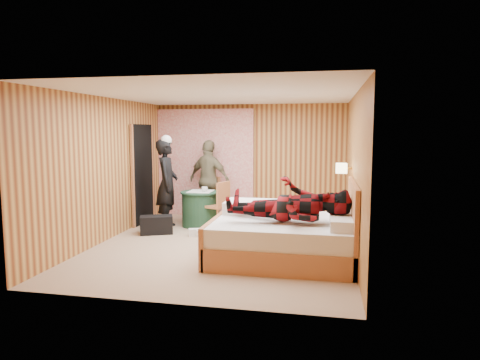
% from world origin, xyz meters
% --- Properties ---
extents(floor, '(4.20, 5.00, 0.01)m').
position_xyz_m(floor, '(0.00, 0.00, 0.00)').
color(floor, '#9D8067').
rests_on(floor, ground).
extents(ceiling, '(4.20, 5.00, 0.01)m').
position_xyz_m(ceiling, '(0.00, 0.00, 2.50)').
color(ceiling, white).
rests_on(ceiling, wall_back).
extents(wall_back, '(4.20, 0.02, 2.50)m').
position_xyz_m(wall_back, '(0.00, 2.50, 1.25)').
color(wall_back, tan).
rests_on(wall_back, floor).
extents(wall_left, '(0.02, 5.00, 2.50)m').
position_xyz_m(wall_left, '(-2.10, 0.00, 1.25)').
color(wall_left, tan).
rests_on(wall_left, floor).
extents(wall_right, '(0.02, 5.00, 2.50)m').
position_xyz_m(wall_right, '(2.10, 0.00, 1.25)').
color(wall_right, tan).
rests_on(wall_right, floor).
extents(curtain, '(2.20, 0.08, 2.40)m').
position_xyz_m(curtain, '(-1.00, 2.43, 1.20)').
color(curtain, silver).
rests_on(curtain, floor).
extents(doorway, '(0.06, 0.90, 2.05)m').
position_xyz_m(doorway, '(-2.06, 1.40, 1.02)').
color(doorway, black).
rests_on(doorway, floor).
extents(wall_lamp, '(0.26, 0.24, 0.16)m').
position_xyz_m(wall_lamp, '(1.92, 0.45, 1.30)').
color(wall_lamp, gold).
rests_on(wall_lamp, wall_right).
extents(bed, '(2.19, 1.72, 1.18)m').
position_xyz_m(bed, '(1.12, -0.53, 0.34)').
color(bed, tan).
rests_on(bed, floor).
extents(nightstand, '(0.44, 0.60, 0.58)m').
position_xyz_m(nightstand, '(1.88, 0.34, 0.30)').
color(nightstand, tan).
rests_on(nightstand, floor).
extents(round_table, '(0.80, 0.80, 0.71)m').
position_xyz_m(round_table, '(-0.80, 1.35, 0.36)').
color(round_table, '#214732').
rests_on(round_table, floor).
extents(chair_far, '(0.46, 0.46, 0.93)m').
position_xyz_m(chair_far, '(-0.79, 1.99, 0.54)').
color(chair_far, tan).
rests_on(chair_far, floor).
extents(chair_near, '(0.55, 0.55, 0.94)m').
position_xyz_m(chair_near, '(-0.37, 1.16, 0.54)').
color(chair_near, tan).
rests_on(chair_near, floor).
extents(duffel_bag, '(0.67, 0.52, 0.34)m').
position_xyz_m(duffel_bag, '(-1.43, 0.55, 0.17)').
color(duffel_bag, black).
rests_on(duffel_bag, floor).
extents(sneaker_left, '(0.33, 0.22, 0.14)m').
position_xyz_m(sneaker_left, '(-0.62, 0.52, 0.07)').
color(sneaker_left, silver).
rests_on(sneaker_left, floor).
extents(sneaker_right, '(0.27, 0.12, 0.12)m').
position_xyz_m(sneaker_right, '(-0.47, 0.48, 0.06)').
color(sneaker_right, silver).
rests_on(sneaker_right, floor).
extents(woman_standing, '(0.54, 0.71, 1.76)m').
position_xyz_m(woman_standing, '(-1.41, 1.10, 0.88)').
color(woman_standing, black).
rests_on(woman_standing, floor).
extents(man_at_table, '(1.09, 0.75, 1.72)m').
position_xyz_m(man_at_table, '(-0.80, 2.02, 0.86)').
color(man_at_table, '#72694C').
rests_on(man_at_table, floor).
extents(man_on_bed, '(0.86, 0.67, 1.77)m').
position_xyz_m(man_on_bed, '(1.15, -0.77, 1.02)').
color(man_on_bed, maroon).
rests_on(man_on_bed, bed).
extents(book_lower, '(0.19, 0.24, 0.02)m').
position_xyz_m(book_lower, '(1.88, 0.29, 0.59)').
color(book_lower, silver).
rests_on(book_lower, nightstand).
extents(book_upper, '(0.18, 0.23, 0.02)m').
position_xyz_m(book_upper, '(1.88, 0.29, 0.61)').
color(book_upper, silver).
rests_on(book_upper, nightstand).
extents(cup_nightstand, '(0.13, 0.13, 0.09)m').
position_xyz_m(cup_nightstand, '(1.88, 0.47, 0.63)').
color(cup_nightstand, silver).
rests_on(cup_nightstand, nightstand).
extents(cup_table, '(0.15, 0.15, 0.10)m').
position_xyz_m(cup_table, '(-0.70, 1.30, 0.76)').
color(cup_table, silver).
rests_on(cup_table, round_table).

